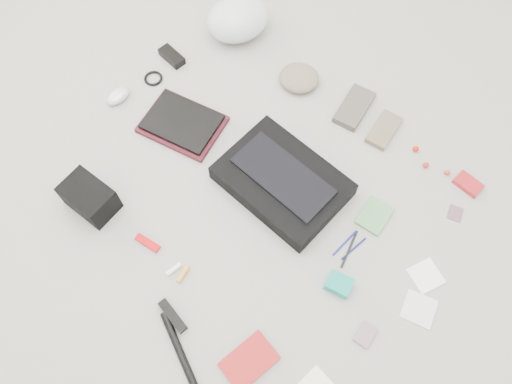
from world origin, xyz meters
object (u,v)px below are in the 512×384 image
Objects in this scene: laptop at (182,122)px; book_red at (249,361)px; bike_helmet at (238,19)px; camera_bag at (90,198)px; accordion_wallet at (339,284)px; messenger_bag at (282,181)px.

book_red is (0.81, -0.56, -0.02)m from laptop.
camera_bag is (0.12, -1.03, -0.03)m from bike_helmet.
accordion_wallet reaches higher than laptop.
bike_helmet reaches higher than messenger_bag.
bike_helmet is 1.46m from book_red.
laptop is at bearing -51.35° from bike_helmet.
bike_helmet is at bearing 142.96° from book_red.
camera_bag is at bearing -130.74° from messenger_bag.
messenger_bag is 1.61× the size of bike_helmet.
book_red is (0.84, -0.08, -0.05)m from camera_bag.
laptop is 1.00× the size of bike_helmet.
accordion_wallet reaches higher than book_red.
bike_helmet is 1.54× the size of camera_bag.
laptop is at bearing -171.63° from messenger_bag.
book_red is 2.04× the size of accordion_wallet.
messenger_bag is 0.68m from book_red.
camera_bag is 0.84m from book_red.
laptop is 3.32× the size of accordion_wallet.
bike_helmet is at bearing 135.98° from accordion_wallet.
messenger_bag is 0.73m from camera_bag.
accordion_wallet is (0.09, 0.40, 0.01)m from book_red.
messenger_bag is 2.63× the size of book_red.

